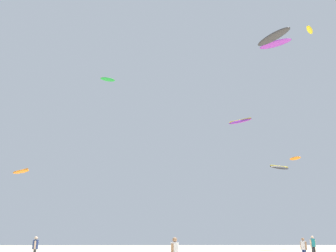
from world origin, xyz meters
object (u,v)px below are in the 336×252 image
kite_aloft_4 (108,79)px  kite_aloft_6 (275,44)px  person_left (313,245)px  kite_aloft_8 (295,158)px  kite_aloft_7 (21,172)px  kite_aloft_5 (240,121)px  person_right (35,247)px  kite_aloft_2 (279,167)px  kite_aloft_0 (310,30)px  person_midground (304,248)px  kite_aloft_1 (273,37)px

kite_aloft_4 → kite_aloft_6: (23.78, -7.60, 2.03)m
person_left → kite_aloft_8: kite_aloft_8 is taller
kite_aloft_7 → kite_aloft_5: bearing=-21.8°
person_right → kite_aloft_2: kite_aloft_2 is taller
kite_aloft_0 → kite_aloft_6: bearing=107.7°
kite_aloft_6 → kite_aloft_7: kite_aloft_6 is taller
person_left → person_right: size_ratio=1.02×
kite_aloft_6 → kite_aloft_8: bearing=64.2°
kite_aloft_0 → kite_aloft_4: (-25.77, 13.81, -0.27)m
kite_aloft_0 → kite_aloft_8: kite_aloft_0 is taller
kite_aloft_2 → kite_aloft_5: kite_aloft_5 is taller
person_midground → kite_aloft_0: bearing=23.1°
person_midground → person_left: (2.79, 5.03, 0.08)m
person_midground → kite_aloft_2: size_ratio=0.46×
person_left → kite_aloft_2: 20.48m
person_left → kite_aloft_1: (-1.64, -0.13, 20.05)m
kite_aloft_2 → kite_aloft_7: (-37.85, 4.29, 0.01)m
kite_aloft_6 → kite_aloft_8: size_ratio=1.97×
kite_aloft_8 → kite_aloft_2: bearing=-132.8°
kite_aloft_1 → kite_aloft_8: size_ratio=1.89×
kite_aloft_8 → kite_aloft_0: bearing=-101.1°
kite_aloft_5 → kite_aloft_8: kite_aloft_5 is taller
person_right → kite_aloft_6: 38.87m
kite_aloft_2 → kite_aloft_6: bearing=-100.4°
person_left → kite_aloft_0: bearing=-64.8°
kite_aloft_1 → kite_aloft_7: bearing=146.0°
person_left → kite_aloft_5: bearing=-1.1°
kite_aloft_0 → kite_aloft_5: 13.49m
kite_aloft_0 → kite_aloft_8: bearing=78.9°
person_left → kite_aloft_6: (2.52, 10.84, 25.77)m
kite_aloft_1 → kite_aloft_4: kite_aloft_4 is taller
person_right → kite_aloft_6: size_ratio=0.40×
kite_aloft_1 → kite_aloft_6: size_ratio=0.96×
person_right → kite_aloft_7: 31.24m
kite_aloft_0 → kite_aloft_7: kite_aloft_0 is taller
person_right → kite_aloft_7: bearing=-77.2°
kite_aloft_1 → person_right: bearing=-166.1°
kite_aloft_2 → kite_aloft_5: (-7.06, -8.04, 4.18)m
kite_aloft_4 → kite_aloft_8: (29.17, 3.55, -11.49)m
person_left → kite_aloft_5: 17.34m
kite_aloft_8 → kite_aloft_1: bearing=-113.4°
kite_aloft_5 → kite_aloft_6: bearing=13.3°
person_right → kite_aloft_0: size_ratio=0.87×
kite_aloft_2 → kite_aloft_4: size_ratio=1.50×
person_midground → kite_aloft_8: kite_aloft_8 is taller
kite_aloft_2 → kite_aloft_4: (-25.01, 0.95, 13.78)m
kite_aloft_1 → person_midground: bearing=-103.1°
kite_aloft_1 → kite_aloft_6: kite_aloft_6 is taller
person_midground → kite_aloft_2: bearing=44.0°
person_right → kite_aloft_4: size_ratio=0.73×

